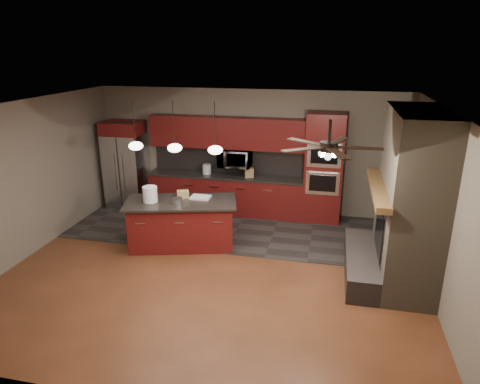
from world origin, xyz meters
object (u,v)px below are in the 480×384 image
(kitchen_island, at_px, (182,223))
(counter_box, at_px, (249,173))
(oven_tower, at_px, (324,168))
(refrigerator, at_px, (126,165))
(counter_bucket, at_px, (207,169))
(cardboard_box, at_px, (183,194))
(microwave, at_px, (235,158))
(paint_can, at_px, (177,201))
(white_bucket, at_px, (150,194))
(paint_tray, at_px, (201,197))

(kitchen_island, bearing_deg, counter_box, 48.33)
(oven_tower, height_order, refrigerator, oven_tower)
(counter_bucket, bearing_deg, cardboard_box, -88.96)
(microwave, distance_m, paint_can, 2.24)
(kitchen_island, distance_m, counter_box, 2.16)
(microwave, relative_size, paint_can, 4.02)
(microwave, xyz_separation_m, counter_bucket, (-0.65, -0.05, -0.29))
(microwave, bearing_deg, oven_tower, -1.66)
(oven_tower, height_order, white_bucket, oven_tower)
(refrigerator, distance_m, paint_can, 2.85)
(paint_tray, bearing_deg, counter_bucket, 102.91)
(oven_tower, xyz_separation_m, counter_bucket, (-2.62, 0.01, -0.18))
(microwave, relative_size, counter_bucket, 3.32)
(paint_can, relative_size, paint_tray, 0.49)
(paint_tray, bearing_deg, white_bucket, -155.72)
(refrigerator, bearing_deg, paint_can, -44.70)
(paint_can, relative_size, cardboard_box, 0.83)
(oven_tower, xyz_separation_m, kitchen_island, (-2.57, -1.91, -0.73))
(kitchen_island, distance_m, white_bucket, 0.82)
(microwave, height_order, counter_box, microwave)
(microwave, distance_m, paint_tray, 1.78)
(kitchen_island, bearing_deg, microwave, 58.37)
(cardboard_box, bearing_deg, microwave, 46.50)
(microwave, height_order, paint_tray, microwave)
(refrigerator, xyz_separation_m, counter_box, (2.97, 0.03, -0.02))
(kitchen_island, bearing_deg, oven_tower, 21.81)
(white_bucket, distance_m, counter_bucket, 2.12)
(refrigerator, relative_size, kitchen_island, 0.91)
(oven_tower, bearing_deg, counter_bucket, 179.84)
(oven_tower, xyz_separation_m, paint_can, (-2.57, -2.08, -0.21))
(oven_tower, height_order, kitchen_island, oven_tower)
(kitchen_island, bearing_deg, paint_can, -103.41)
(refrigerator, height_order, counter_bucket, refrigerator)
(cardboard_box, bearing_deg, refrigerator, 116.39)
(white_bucket, height_order, counter_box, white_bucket)
(white_bucket, distance_m, counter_box, 2.50)
(paint_tray, xyz_separation_m, cardboard_box, (-0.34, -0.04, 0.05))
(white_bucket, relative_size, paint_can, 1.61)
(microwave, relative_size, kitchen_island, 0.33)
(oven_tower, xyz_separation_m, cardboard_box, (-2.59, -1.71, -0.20))
(refrigerator, relative_size, white_bucket, 7.01)
(oven_tower, bearing_deg, paint_tray, -143.46)
(paint_tray, bearing_deg, counter_box, 69.30)
(white_bucket, height_order, paint_can, white_bucket)
(counter_box, bearing_deg, paint_can, -133.44)
(paint_tray, bearing_deg, cardboard_box, -172.24)
(microwave, relative_size, cardboard_box, 3.35)
(paint_tray, xyz_separation_m, counter_bucket, (-0.37, 1.68, 0.07))
(refrigerator, relative_size, cardboard_box, 9.39)
(kitchen_island, height_order, cardboard_box, cardboard_box)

